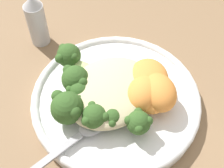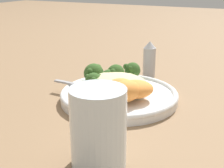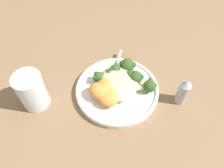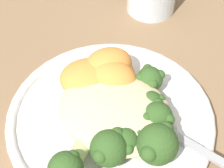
{
  "view_description": "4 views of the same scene",
  "coord_description": "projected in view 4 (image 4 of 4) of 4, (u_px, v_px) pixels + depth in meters",
  "views": [
    {
      "loc": [
        -0.17,
        -0.19,
        0.38
      ],
      "look_at": [
        0.0,
        -0.02,
        0.06
      ],
      "focal_mm": 50.0,
      "sensor_mm": 36.0,
      "label": 1
    },
    {
      "loc": [
        0.26,
        -0.56,
        0.25
      ],
      "look_at": [
        0.0,
        -0.04,
        0.04
      ],
      "focal_mm": 50.0,
      "sensor_mm": 36.0,
      "label": 2
    },
    {
      "loc": [
        0.37,
        0.03,
        0.53
      ],
      "look_at": [
        0.01,
        -0.03,
        0.04
      ],
      "focal_mm": 35.0,
      "sensor_mm": 36.0,
      "label": 3
    },
    {
      "loc": [
        -0.13,
        0.19,
        0.37
      ],
      "look_at": [
        0.02,
        -0.04,
        0.05
      ],
      "focal_mm": 60.0,
      "sensor_mm": 36.0,
      "label": 4
    }
  ],
  "objects": [
    {
      "name": "sweet_potato_chunk_1",
      "position": [
        109.0,
        76.0,
        0.45
      ],
      "size": [
        0.07,
        0.08,
        0.03
      ],
      "primitive_type": "ellipsoid",
      "rotation": [
        0.0,
        0.0,
        1.09
      ],
      "color": "orange",
      "rests_on": "plate"
    },
    {
      "name": "broccoli_stalk_2",
      "position": [
        120.0,
        131.0,
        0.4
      ],
      "size": [
        0.08,
        0.07,
        0.03
      ],
      "rotation": [
        0.0,
        0.0,
        2.51
      ],
      "color": "#ADC675",
      "rests_on": "plate"
    },
    {
      "name": "sweet_potato_chunk_2",
      "position": [
        108.0,
        66.0,
        0.45
      ],
      "size": [
        0.07,
        0.08,
        0.04
      ],
      "primitive_type": "ellipsoid",
      "rotation": [
        0.0,
        0.0,
        1.04
      ],
      "color": "orange",
      "rests_on": "plate"
    },
    {
      "name": "broccoli_stalk_4",
      "position": [
        145.0,
        114.0,
        0.41
      ],
      "size": [
        0.1,
        0.04,
        0.03
      ],
      "rotation": [
        0.0,
        0.0,
        3.25
      ],
      "color": "#ADC675",
      "rests_on": "plate"
    },
    {
      "name": "plate",
      "position": [
        110.0,
        119.0,
        0.44
      ],
      "size": [
        0.24,
        0.24,
        0.02
      ],
      "color": "white",
      "rests_on": "ground_plane"
    },
    {
      "name": "ground_plane",
      "position": [
        108.0,
        139.0,
        0.43
      ],
      "size": [
        4.0,
        4.0,
        0.0
      ],
      "primitive_type": "plane",
      "color": "#846647"
    },
    {
      "name": "sweet_potato_chunk_3",
      "position": [
        112.0,
        78.0,
        0.44
      ],
      "size": [
        0.07,
        0.06,
        0.04
      ],
      "primitive_type": "ellipsoid",
      "rotation": [
        0.0,
        0.0,
        3.33
      ],
      "color": "orange",
      "rests_on": "plate"
    },
    {
      "name": "broccoli_stalk_1",
      "position": [
        108.0,
        143.0,
        0.38
      ],
      "size": [
        0.07,
        0.09,
        0.04
      ],
      "rotation": [
        0.0,
        0.0,
        2.22
      ],
      "color": "#ADC675",
      "rests_on": "plate"
    },
    {
      "name": "quinoa_mound",
      "position": [
        112.0,
        109.0,
        0.41
      ],
      "size": [
        0.13,
        0.11,
        0.03
      ],
      "primitive_type": "ellipsoid",
      "color": "beige",
      "rests_on": "plate"
    },
    {
      "name": "spoon",
      "position": [
        170.0,
        131.0,
        0.41
      ],
      "size": [
        0.12,
        0.03,
        0.01
      ],
      "rotation": [
        0.0,
        0.0,
        3.1
      ],
      "color": "#A3A3A8",
      "rests_on": "plate"
    },
    {
      "name": "sweet_potato_chunk_0",
      "position": [
        90.0,
        78.0,
        0.44
      ],
      "size": [
        0.09,
        0.09,
        0.03
      ],
      "primitive_type": "ellipsoid",
      "rotation": [
        0.0,
        0.0,
        0.68
      ],
      "color": "orange",
      "rests_on": "plate"
    },
    {
      "name": "broccoli_stalk_3",
      "position": [
        148.0,
        138.0,
        0.38
      ],
      "size": [
        0.12,
        0.07,
        0.04
      ],
      "rotation": [
        0.0,
        0.0,
        2.82
      ],
      "color": "#ADC675",
      "rests_on": "plate"
    },
    {
      "name": "broccoli_stalk_5",
      "position": [
        134.0,
        102.0,
        0.42
      ],
      "size": [
        0.09,
        0.06,
        0.03
      ],
      "rotation": [
        0.0,
        0.0,
        3.58
      ],
      "color": "#ADC675",
      "rests_on": "plate"
    },
    {
      "name": "broccoli_stalk_6",
      "position": [
        141.0,
        84.0,
        0.44
      ],
      "size": [
        0.06,
        0.08,
        0.03
      ],
      "rotation": [
        0.0,
        0.0,
        4.2
      ],
      "color": "#ADC675",
      "rests_on": "plate"
    },
    {
      "name": "broccoli_stalk_0",
      "position": [
        78.0,
        152.0,
        0.38
      ],
      "size": [
        0.06,
        0.13,
        0.04
      ],
      "rotation": [
        0.0,
        0.0,
        1.8
      ],
      "color": "#ADC675",
      "rests_on": "plate"
    }
  ]
}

